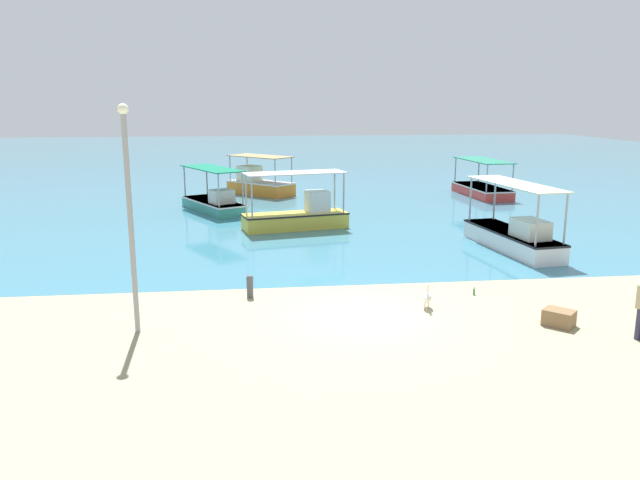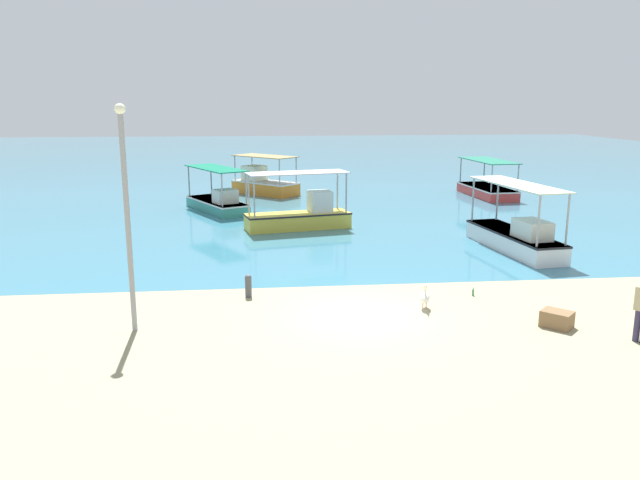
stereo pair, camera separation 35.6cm
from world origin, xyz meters
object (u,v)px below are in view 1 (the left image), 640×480
Objects in this scene: fishing_boat_center at (514,235)px; mooring_bollard at (250,285)px; cargo_crate at (559,318)px; fishing_boat_far_left at (298,215)px; glass_bottle at (474,292)px; fishing_boat_near_right at (259,184)px; pelican at (427,296)px; lamp_post at (130,208)px; fishing_boat_far_right at (482,188)px; fishing_boat_near_left at (214,202)px.

mooring_bollard is at bearing -155.04° from fishing_boat_center.
fishing_boat_far_left is at bearing 112.98° from cargo_crate.
mooring_bollard is at bearing 175.42° from glass_bottle.
fishing_boat_center reaches higher than fishing_boat_far_left.
cargo_crate is at bearing -73.49° from fishing_boat_near_right.
pelican is 2.96× the size of glass_bottle.
lamp_post reaches higher than fishing_boat_near_right.
mooring_bollard is at bearing 162.26° from pelican.
fishing_boat_far_right is 1.04× the size of fishing_boat_near_left.
fishing_boat_far_left is at bearing -50.69° from fishing_boat_near_left.
fishing_boat_far_left reaches higher than fishing_boat_near_left.
fishing_boat_far_left reaches higher than glass_bottle.
fishing_boat_near_right is 5.79× the size of cargo_crate.
mooring_bollard is 0.94× the size of cargo_crate.
fishing_boat_near_right is at bearing 81.30° from lamp_post.
lamp_post reaches higher than fishing_boat_near_left.
fishing_boat_far_left is 7.09× the size of mooring_bollard.
fishing_boat_near_right is 26.93m from cargo_crate.
lamp_post is (-13.91, -7.68, 2.73)m from fishing_boat_center.
fishing_boat_center is 21.99× the size of glass_bottle.
fishing_boat_near_right is 6.16× the size of mooring_bollard.
fishing_boat_near_right is 24.37m from pelican.
lamp_post is at bearing -112.36° from fishing_boat_far_left.
fishing_boat_far_right is at bearing 65.20° from pelican.
mooring_bollard is at bearing 157.27° from cargo_crate.
fishing_boat_near_left is at bearing -112.28° from fishing_boat_near_right.
fishing_boat_near_left is 1.17× the size of fishing_boat_near_right.
fishing_boat_center is 7.52× the size of cargo_crate.
mooring_bollard reaches higher than cargo_crate.
fishing_boat_near_right is 16.92× the size of glass_bottle.
fishing_boat_near_right is at bearing 105.49° from glass_bottle.
cargo_crate reaches higher than glass_bottle.
fishing_boat_far_right is at bearing 73.85° from fishing_boat_center.
fishing_boat_near_left is (-16.98, -3.89, 0.06)m from fishing_boat_far_right.
fishing_boat_center reaches higher than pelican.
fishing_boat_near_left is at bearing 118.62° from glass_bottle.
lamp_post is at bearing -93.65° from fishing_boat_near_left.
fishing_boat_far_right is 7.02× the size of cargo_crate.
lamp_post reaches higher than pelican.
cargo_crate is (11.46, -0.92, -3.14)m from lamp_post.
lamp_post is 22.26× the size of glass_bottle.
mooring_bollard is (1.85, -15.86, -0.15)m from fishing_boat_near_left.
fishing_boat_far_left reaches higher than mooring_bollard.
fishing_boat_far_left is 6.75m from fishing_boat_near_left.
glass_bottle is at bearing -4.58° from mooring_bollard.
fishing_boat_near_right is at bearing 100.53° from pelican.
lamp_post reaches higher than fishing_boat_far_right.
lamp_post is (-18.16, -22.37, 2.88)m from fishing_boat_far_right.
fishing_boat_center reaches higher than mooring_bollard.
glass_bottle is (-1.32, 2.96, -0.12)m from cargo_crate.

